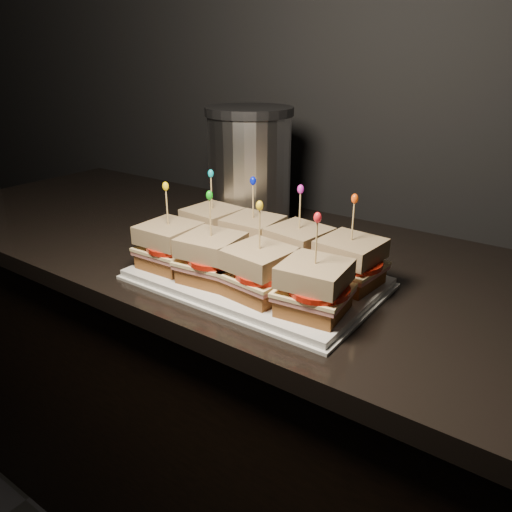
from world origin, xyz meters
The scene contains 65 objects.
wall_back centered at (0.00, 2.00, 1.35)m, with size 4.00×0.04×2.70m, color black.
cabinet centered at (-0.04, 1.67, 0.41)m, with size 2.33×0.64×0.83m, color black.
granite_slab centered at (-0.04, 1.67, 0.85)m, with size 2.37×0.68×0.04m, color black.
platter centered at (-0.16, 1.53, 0.88)m, with size 0.45×0.28×0.02m, color white.
platter_rim centered at (-0.16, 1.53, 0.87)m, with size 0.46×0.29×0.01m, color white.
sandwich_0_bread_bot centered at (-0.32, 1.59, 0.90)m, with size 0.10×0.10×0.03m, color brown.
sandwich_0_ham centered at (-0.32, 1.59, 0.92)m, with size 0.11×0.10×0.01m, color #B9625D.
sandwich_0_cheese centered at (-0.32, 1.59, 0.92)m, with size 0.11×0.11×0.01m, color #FFE39D.
sandwich_0_tomato centered at (-0.30, 1.58, 0.93)m, with size 0.10×0.10×0.01m, color red.
sandwich_0_bread_top centered at (-0.32, 1.59, 0.95)m, with size 0.10×0.10×0.03m, color #5C3814.
sandwich_0_pick centered at (-0.32, 1.59, 1.00)m, with size 0.00×0.00×0.09m, color tan.
sandwich_0_frill centered at (-0.32, 1.59, 1.04)m, with size 0.01×0.01×0.02m, color #0AADBB.
sandwich_1_bread_bot centered at (-0.21, 1.59, 0.90)m, with size 0.10×0.10×0.03m, color brown.
sandwich_1_ham centered at (-0.21, 1.59, 0.92)m, with size 0.11×0.10×0.01m, color #B9625D.
sandwich_1_cheese centered at (-0.21, 1.59, 0.92)m, with size 0.11×0.11×0.01m, color #FFE39D.
sandwich_1_tomato centered at (-0.20, 1.58, 0.93)m, with size 0.10×0.10×0.01m, color red.
sandwich_1_bread_top centered at (-0.21, 1.59, 0.95)m, with size 0.10×0.10×0.03m, color #5C3814.
sandwich_1_pick centered at (-0.21, 1.59, 1.00)m, with size 0.00×0.00×0.09m, color tan.
sandwich_1_frill centered at (-0.21, 1.59, 1.04)m, with size 0.01×0.01×0.02m, color #0514D0.
sandwich_2_bread_bot centered at (-0.10, 1.59, 0.90)m, with size 0.10×0.10×0.03m, color brown.
sandwich_2_ham centered at (-0.10, 1.59, 0.92)m, with size 0.11×0.10×0.01m, color #B9625D.
sandwich_2_cheese centered at (-0.10, 1.59, 0.92)m, with size 0.11×0.11×0.01m, color #FFE39D.
sandwich_2_tomato centered at (-0.09, 1.58, 0.93)m, with size 0.10×0.10×0.01m, color red.
sandwich_2_bread_top centered at (-0.10, 1.59, 0.95)m, with size 0.10×0.10×0.03m, color #5C3814.
sandwich_2_pick centered at (-0.10, 1.59, 1.00)m, with size 0.00×0.00×0.09m, color tan.
sandwich_2_frill centered at (-0.10, 1.59, 1.04)m, with size 0.01×0.01×0.02m, color #CA21B0.
sandwich_3_bread_bot centered at (0.00, 1.59, 0.90)m, with size 0.10×0.10×0.03m, color brown.
sandwich_3_ham centered at (0.00, 1.59, 0.92)m, with size 0.11×0.10×0.01m, color #B9625D.
sandwich_3_cheese centered at (0.00, 1.59, 0.92)m, with size 0.11×0.11×0.01m, color #FFE39D.
sandwich_3_tomato centered at (0.02, 1.58, 0.93)m, with size 0.10×0.10×0.01m, color red.
sandwich_3_bread_top centered at (0.00, 1.59, 0.95)m, with size 0.10×0.10×0.03m, color #5C3814.
sandwich_3_pick centered at (0.00, 1.59, 1.00)m, with size 0.00×0.00×0.09m, color tan.
sandwich_3_frill centered at (0.00, 1.59, 1.04)m, with size 0.01×0.01×0.02m, color #F24B0D.
sandwich_4_bread_bot centered at (-0.32, 1.46, 0.90)m, with size 0.10×0.10×0.03m, color brown.
sandwich_4_ham centered at (-0.32, 1.46, 0.92)m, with size 0.11×0.10×0.01m, color #B9625D.
sandwich_4_cheese centered at (-0.32, 1.46, 0.92)m, with size 0.11×0.11×0.01m, color #FFE39D.
sandwich_4_tomato centered at (-0.30, 1.46, 0.93)m, with size 0.10×0.10×0.01m, color red.
sandwich_4_bread_top centered at (-0.32, 1.46, 0.95)m, with size 0.10×0.10×0.03m, color #5C3814.
sandwich_4_pick centered at (-0.32, 1.46, 1.00)m, with size 0.00×0.00×0.09m, color tan.
sandwich_4_frill centered at (-0.32, 1.46, 1.04)m, with size 0.01×0.01×0.02m, color yellow.
sandwich_5_bread_bot centered at (-0.21, 1.46, 0.90)m, with size 0.10×0.10×0.03m, color brown.
sandwich_5_ham centered at (-0.21, 1.46, 0.92)m, with size 0.11×0.10×0.01m, color #B9625D.
sandwich_5_cheese centered at (-0.21, 1.46, 0.92)m, with size 0.11×0.11×0.01m, color #FFE39D.
sandwich_5_tomato centered at (-0.20, 1.46, 0.93)m, with size 0.10×0.10×0.01m, color red.
sandwich_5_bread_top centered at (-0.21, 1.46, 0.95)m, with size 0.10×0.10×0.03m, color #5C3814.
sandwich_5_pick centered at (-0.21, 1.46, 1.00)m, with size 0.00×0.00×0.09m, color tan.
sandwich_5_frill centered at (-0.21, 1.46, 1.04)m, with size 0.01×0.01×0.02m, color #11AE14.
sandwich_6_bread_bot centered at (-0.10, 1.46, 0.90)m, with size 0.10×0.10×0.03m, color brown.
sandwich_6_ham centered at (-0.10, 1.46, 0.92)m, with size 0.11×0.10×0.01m, color #B9625D.
sandwich_6_cheese centered at (-0.10, 1.46, 0.92)m, with size 0.11×0.11×0.01m, color #FFE39D.
sandwich_6_tomato centered at (-0.09, 1.46, 0.93)m, with size 0.10×0.10×0.01m, color red.
sandwich_6_bread_top centered at (-0.10, 1.46, 0.95)m, with size 0.10×0.10×0.03m, color #5C3814.
sandwich_6_pick centered at (-0.10, 1.46, 1.00)m, with size 0.00×0.00×0.09m, color tan.
sandwich_6_frill centered at (-0.10, 1.46, 1.04)m, with size 0.01×0.01×0.02m, color yellow.
sandwich_7_bread_bot centered at (0.00, 1.46, 0.90)m, with size 0.10×0.10×0.03m, color brown.
sandwich_7_ham centered at (0.00, 1.46, 0.92)m, with size 0.11×0.10×0.01m, color #B9625D.
sandwich_7_cheese centered at (0.00, 1.46, 0.92)m, with size 0.11×0.11×0.01m, color #FFE39D.
sandwich_7_tomato centered at (0.02, 1.46, 0.93)m, with size 0.10×0.10×0.01m, color red.
sandwich_7_bread_top centered at (0.00, 1.46, 0.95)m, with size 0.10×0.10×0.03m, color #5C3814.
sandwich_7_pick centered at (0.00, 1.46, 1.00)m, with size 0.00×0.00×0.09m, color tan.
sandwich_7_frill centered at (0.00, 1.46, 1.04)m, with size 0.01×0.01×0.02m, color red.
appliance_base centered at (-0.34, 1.75, 0.88)m, with size 0.23×0.19×0.03m, color #262628.
appliance_body centered at (-0.34, 1.75, 1.02)m, with size 0.19×0.19×0.25m, color silver.
appliance_lid centered at (-0.34, 1.75, 1.15)m, with size 0.20×0.20×0.02m, color #262628.
appliance centered at (-0.34, 1.75, 1.01)m, with size 0.23×0.19×0.29m, color silver, non-canonical shape.
Camera 1 is at (0.34, 0.83, 1.28)m, focal length 35.00 mm.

